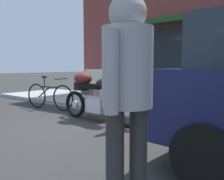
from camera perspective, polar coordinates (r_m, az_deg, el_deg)
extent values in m
plane|color=#2C2C2C|center=(5.10, -7.33, -8.18)|extent=(80.00, 80.00, 0.00)
torus|color=black|center=(4.79, 3.81, -5.16)|extent=(0.64, 0.10, 0.64)
cylinder|color=silver|center=(4.79, 3.81, -5.16)|extent=(0.16, 0.06, 0.16)
torus|color=black|center=(5.83, -8.70, -3.30)|extent=(0.64, 0.10, 0.64)
cylinder|color=silver|center=(5.83, -8.70, -3.30)|extent=(0.16, 0.06, 0.16)
cube|color=silver|center=(5.30, -3.46, -3.57)|extent=(0.44, 0.30, 0.32)
cylinder|color=silver|center=(5.24, -3.08, -1.79)|extent=(1.01, 0.07, 0.06)
ellipsoid|color=black|center=(5.08, -1.44, 1.38)|extent=(0.52, 0.29, 0.26)
cube|color=black|center=(5.37, -4.81, 0.94)|extent=(0.60, 0.25, 0.11)
cube|color=black|center=(5.61, -7.21, 0.91)|extent=(0.28, 0.22, 0.18)
cylinder|color=silver|center=(4.74, 3.84, -1.36)|extent=(0.35, 0.07, 0.67)
cylinder|color=black|center=(4.78, 2.70, 3.51)|extent=(0.04, 0.62, 0.04)
cube|color=silver|center=(4.73, 3.49, 5.67)|extent=(0.15, 0.32, 0.35)
sphere|color=#EAEACC|center=(4.69, 4.26, 1.76)|extent=(0.14, 0.14, 0.14)
cube|color=#A7A7A7|center=(5.75, -5.11, -0.56)|extent=(0.44, 0.20, 0.44)
cube|color=black|center=(5.83, -4.35, -0.47)|extent=(0.37, 0.02, 0.03)
ellipsoid|color=#591E19|center=(5.56, -6.88, 2.73)|extent=(0.48, 0.32, 0.28)
torus|color=black|center=(6.69, -11.51, -1.86)|extent=(0.71, 0.15, 0.71)
torus|color=black|center=(7.41, -17.35, -1.29)|extent=(0.71, 0.15, 0.71)
cylinder|color=black|center=(7.02, -14.63, 0.70)|extent=(0.56, 0.12, 0.04)
cylinder|color=black|center=(7.18, -15.75, -0.50)|extent=(0.44, 0.10, 0.32)
cylinder|color=black|center=(7.14, -15.69, 1.72)|extent=(0.03, 0.03, 0.30)
ellipsoid|color=black|center=(7.13, -15.73, 3.01)|extent=(0.23, 0.13, 0.06)
cylinder|color=black|center=(6.68, -11.91, 2.60)|extent=(0.10, 0.48, 0.03)
cylinder|color=black|center=(2.62, 20.98, -14.40)|extent=(0.67, 0.26, 0.66)
cylinder|color=#2D2D2D|center=(2.00, 6.20, -16.73)|extent=(0.14, 0.14, 0.90)
cylinder|color=#2D2D2D|center=(1.91, 0.68, -17.69)|extent=(0.14, 0.14, 0.90)
cylinder|color=#9E9EA3|center=(1.80, 3.64, 5.28)|extent=(0.43, 0.43, 0.59)
sphere|color=#9E9EA3|center=(1.84, 3.72, 17.68)|extent=(0.28, 0.28, 0.28)
sphere|color=tan|center=(1.82, 5.49, 17.84)|extent=(0.17, 0.17, 0.17)
cylinder|color=#9E9EA3|center=(2.01, 6.63, 4.43)|extent=(0.10, 0.10, 0.56)
cylinder|color=#9E9EA3|center=(1.60, -0.11, 4.20)|extent=(0.10, 0.10, 0.56)
cube|color=silver|center=(7.29, -4.34, 0.95)|extent=(0.55, 0.21, 1.00)
cube|color=silver|center=(7.45, -3.17, 1.06)|extent=(0.55, 0.21, 1.00)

